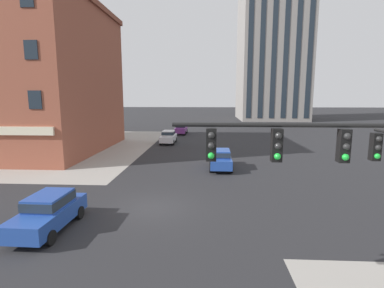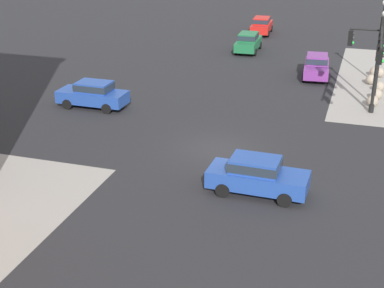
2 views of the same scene
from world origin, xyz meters
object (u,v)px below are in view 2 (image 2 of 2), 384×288
at_px(traffic_signal_main, 375,55).
at_px(bollard_sphere_curb_c, 379,86).
at_px(street_lamp_mid_sidewalk, 381,32).
at_px(bollard_sphere_curb_e, 379,72).
at_px(bollard_sphere_curb_a, 372,101).
at_px(car_main_northbound_near, 257,174).
at_px(car_cross_eastbound, 93,93).
at_px(car_main_southbound_near, 317,65).
at_px(car_cross_far, 248,41).
at_px(bollard_sphere_curb_d, 371,79).
at_px(bollard_sphere_curb_f, 375,71).
at_px(car_main_mid, 262,25).
at_px(street_lamp_corner_near, 381,48).
at_px(bollard_sphere_curb_b, 377,94).

bearing_deg(traffic_signal_main, bollard_sphere_curb_c, -5.48).
bearing_deg(street_lamp_mid_sidewalk, bollard_sphere_curb_e, -9.00).
xyz_separation_m(traffic_signal_main, bollard_sphere_curb_c, (6.17, -0.59, -3.59)).
relative_size(bollard_sphere_curb_a, car_main_northbound_near, 0.16).
bearing_deg(car_main_northbound_near, car_cross_eastbound, 55.31).
bearing_deg(car_main_southbound_near, car_cross_far, 45.50).
xyz_separation_m(traffic_signal_main, bollard_sphere_curb_d, (7.79, -0.01, -3.59)).
xyz_separation_m(bollard_sphere_curb_d, car_main_southbound_near, (0.68, 3.97, 0.55)).
xyz_separation_m(bollard_sphere_curb_f, car_main_mid, (12.72, 11.14, 0.55)).
xyz_separation_m(bollard_sphere_curb_f, car_cross_far, (4.83, 10.78, 0.55)).
bearing_deg(bollard_sphere_curb_f, bollard_sphere_curb_d, 174.84).
bearing_deg(bollard_sphere_curb_a, car_main_mid, 28.95).
bearing_deg(street_lamp_mid_sidewalk, car_main_southbound_near, 88.36).
bearing_deg(car_main_northbound_near, traffic_signal_main, -21.45).
bearing_deg(bollard_sphere_curb_a, bollard_sphere_curb_c, -6.06).
bearing_deg(street_lamp_corner_near, car_cross_eastbound, 108.92).
xyz_separation_m(bollard_sphere_curb_b, car_main_southbound_near, (4.18, 4.41, 0.55)).
xyz_separation_m(bollard_sphere_curb_e, car_main_northbound_near, (-21.24, 5.00, 0.55)).
distance_m(bollard_sphere_curb_c, car_cross_far, 14.21).
bearing_deg(car_main_northbound_near, street_lamp_corner_near, -18.35).
xyz_separation_m(street_lamp_mid_sidewalk, car_cross_eastbound, (-11.17, 16.98, -2.73)).
height_order(bollard_sphere_curb_e, car_cross_eastbound, car_cross_eastbound).
distance_m(bollard_sphere_curb_a, car_main_mid, 23.03).
xyz_separation_m(bollard_sphere_curb_a, car_main_northbound_near, (-13.98, 4.66, 0.55)).
relative_size(traffic_signal_main, bollard_sphere_curb_a, 9.01).
height_order(street_lamp_corner_near, street_lamp_mid_sidewalk, street_lamp_corner_near).
xyz_separation_m(traffic_signal_main, car_main_northbound_near, (-11.29, 4.43, -3.04)).
xyz_separation_m(street_lamp_mid_sidewalk, car_main_southbound_near, (0.12, 4.27, -2.73)).
bearing_deg(car_main_mid, bollard_sphere_curb_c, -145.38).
height_order(bollard_sphere_curb_b, car_main_northbound_near, car_main_northbound_near).
height_order(bollard_sphere_curb_e, car_main_northbound_near, car_main_northbound_near).
xyz_separation_m(street_lamp_corner_near, car_main_mid, (19.85, 11.22, -2.80)).
distance_m(traffic_signal_main, car_main_northbound_near, 12.50).
bearing_deg(bollard_sphere_curb_c, car_cross_eastbound, 117.51).
bearing_deg(bollard_sphere_curb_c, car_main_northbound_near, 163.94).
distance_m(bollard_sphere_curb_f, car_cross_eastbound, 21.29).
bearing_deg(bollard_sphere_curb_a, bollard_sphere_curb_d, 2.37).
bearing_deg(traffic_signal_main, street_lamp_mid_sidewalk, -2.15).
distance_m(bollard_sphere_curb_a, car_main_southbound_near, 7.15).
xyz_separation_m(traffic_signal_main, bollard_sphere_curb_a, (2.70, -0.22, -3.59)).
relative_size(traffic_signal_main, car_cross_far, 1.47).
height_order(bollard_sphere_curb_d, car_cross_far, car_cross_far).
relative_size(bollard_sphere_curb_f, car_cross_far, 0.16).
bearing_deg(car_main_mid, car_main_northbound_near, -169.24).
xyz_separation_m(street_lamp_mid_sidewalk, car_cross_far, (6.61, 10.87, -2.73)).
bearing_deg(car_cross_far, bollard_sphere_curb_f, -114.15).
height_order(bollard_sphere_curb_e, car_main_southbound_near, car_main_southbound_near).
distance_m(traffic_signal_main, bollard_sphere_curb_b, 5.62).
bearing_deg(car_main_southbound_near, street_lamp_mid_sidewalk, -91.64).
xyz_separation_m(bollard_sphere_curb_a, street_lamp_corner_near, (0.30, -0.08, 3.35)).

